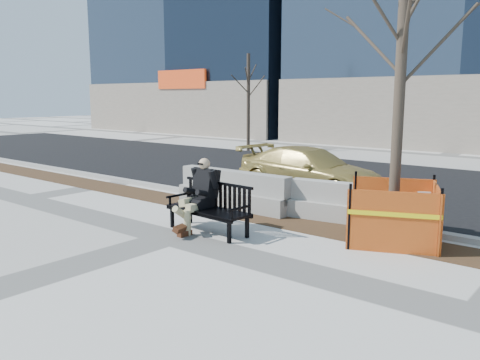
# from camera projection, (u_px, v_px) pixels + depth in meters

# --- Properties ---
(ground) EXTENTS (120.00, 120.00, 0.00)m
(ground) POSITION_uv_depth(u_px,v_px,m) (171.00, 237.00, 10.27)
(ground) COLOR beige
(ground) RESTS_ON ground
(mulch_strip) EXTENTS (40.00, 1.20, 0.02)m
(mulch_strip) POSITION_uv_depth(u_px,v_px,m) (247.00, 214.00, 12.26)
(mulch_strip) COLOR #47301C
(mulch_strip) RESTS_ON ground
(asphalt_street) EXTENTS (60.00, 10.40, 0.01)m
(asphalt_street) POSITION_uv_depth(u_px,v_px,m) (358.00, 181.00, 17.00)
(asphalt_street) COLOR black
(asphalt_street) RESTS_ON ground
(curb) EXTENTS (60.00, 0.25, 0.12)m
(curb) POSITION_uv_depth(u_px,v_px,m) (270.00, 206.00, 12.98)
(curb) COLOR #9E9B93
(curb) RESTS_ON ground
(bench) EXTENTS (2.10, 0.87, 1.09)m
(bench) POSITION_uv_depth(u_px,v_px,m) (208.00, 232.00, 10.65)
(bench) COLOR black
(bench) RESTS_ON ground
(seated_man) EXTENTS (0.76, 1.19, 1.60)m
(seated_man) POSITION_uv_depth(u_px,v_px,m) (201.00, 229.00, 10.88)
(seated_man) COLOR black
(seated_man) RESTS_ON ground
(tree_fence) EXTENTS (3.37, 3.37, 6.45)m
(tree_fence) POSITION_uv_depth(u_px,v_px,m) (391.00, 241.00, 9.99)
(tree_fence) COLOR orange
(tree_fence) RESTS_ON ground
(sedan) EXTENTS (4.84, 2.22, 1.37)m
(sedan) POSITION_uv_depth(u_px,v_px,m) (309.00, 192.00, 15.11)
(sedan) COLOR #AA9348
(sedan) RESTS_ON ground
(jersey_barrier_left) EXTENTS (3.45, 0.69, 0.99)m
(jersey_barrier_left) POSITION_uv_depth(u_px,v_px,m) (234.00, 207.00, 13.06)
(jersey_barrier_left) COLOR gray
(jersey_barrier_left) RESTS_ON ground
(jersey_barrier_right) EXTENTS (3.30, 1.12, 0.93)m
(jersey_barrier_right) POSITION_uv_depth(u_px,v_px,m) (356.00, 223.00, 11.43)
(jersey_barrier_right) COLOR #A19E96
(jersey_barrier_right) RESTS_ON ground
(far_tree_left) EXTENTS (2.53, 2.53, 5.57)m
(far_tree_left) POSITION_uv_depth(u_px,v_px,m) (248.00, 151.00, 26.69)
(far_tree_left) COLOR #41342A
(far_tree_left) RESTS_ON ground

